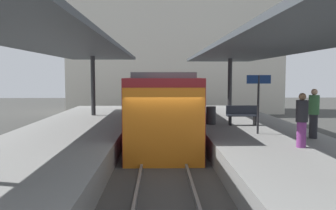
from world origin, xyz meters
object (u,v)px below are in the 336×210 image
object	(u,v)px
passenger_mid_platform	(314,113)
litter_bin	(211,115)
commuter_train	(162,107)
platform_sign	(258,91)
platform_bench	(242,115)
passenger_near_bench	(302,119)

from	to	relation	value
passenger_mid_platform	litter_bin	bearing A→B (deg)	128.83
commuter_train	platform_sign	bearing A→B (deg)	-41.20
commuter_train	platform_sign	xyz separation A→B (m)	(3.57, -3.12, 0.90)
commuter_train	litter_bin	distance (m)	2.25
platform_sign	commuter_train	bearing A→B (deg)	138.80
platform_bench	passenger_near_bench	size ratio (longest dim) A/B	0.84
platform_sign	litter_bin	distance (m)	3.29
platform_sign	passenger_mid_platform	world-z (taller)	platform_sign
platform_bench	litter_bin	world-z (taller)	platform_bench
litter_bin	platform_sign	bearing A→B (deg)	-63.18
commuter_train	litter_bin	world-z (taller)	commuter_train
litter_bin	passenger_mid_platform	size ratio (longest dim) A/B	0.46
platform_sign	passenger_near_bench	world-z (taller)	platform_sign
passenger_mid_platform	passenger_near_bench	bearing A→B (deg)	-123.84
commuter_train	litter_bin	xyz separation A→B (m)	(2.19, -0.40, -0.33)
platform_bench	passenger_near_bench	distance (m)	5.11
platform_bench	litter_bin	xyz separation A→B (m)	(-1.35, 0.28, -0.06)
commuter_train	passenger_near_bench	bearing A→B (deg)	-53.91
commuter_train	passenger_mid_platform	world-z (taller)	commuter_train
platform_sign	passenger_near_bench	xyz separation A→B (m)	(0.61, -2.61, -0.76)
passenger_near_bench	platform_bench	bearing A→B (deg)	97.19
litter_bin	passenger_mid_platform	xyz separation A→B (m)	(3.04, -3.77, 0.50)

